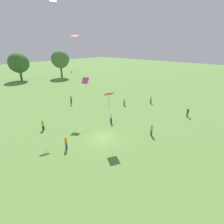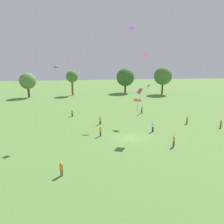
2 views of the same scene
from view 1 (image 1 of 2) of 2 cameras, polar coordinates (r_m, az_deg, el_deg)
ground_plane at (r=26.43m, az=-2.96°, el=-8.60°), size 240.00×240.00×0.00m
tree_2 at (r=76.01m, az=-28.19°, el=13.97°), size 7.48×7.48×10.26m
tree_3 at (r=76.75m, az=-16.56°, el=16.19°), size 7.16×7.16×10.88m
person_1 at (r=27.49m, az=12.77°, el=-5.64°), size 0.49×0.49×1.88m
person_2 at (r=30.69m, az=-21.67°, el=-3.91°), size 0.52×0.52×1.74m
person_4 at (r=30.92m, az=-0.31°, el=-1.94°), size 0.40×0.40×1.88m
person_7 at (r=40.05m, az=4.02°, el=3.36°), size 0.60×0.60×1.67m
person_8 at (r=24.36m, az=-14.80°, el=-9.63°), size 0.44×0.44×1.85m
person_9 at (r=42.32m, az=12.58°, el=3.90°), size 0.47×0.47×1.65m
person_10 at (r=43.02m, az=-13.24°, el=4.20°), size 0.46×0.46×1.74m
person_11 at (r=36.52m, az=23.45°, el=-0.17°), size 0.51×0.51×1.73m
kite_2 at (r=31.50m, az=-8.70°, el=9.84°), size 1.09×1.39×7.67m
kite_3 at (r=37.69m, az=-18.69°, el=30.09°), size 1.37×1.23×20.70m
kite_4 at (r=44.72m, az=-13.09°, el=12.29°), size 0.85×0.77×7.08m
kite_5 at (r=36.94m, az=-11.98°, el=22.54°), size 1.73×1.74×14.76m
kite_7 at (r=24.04m, az=-1.02°, el=5.57°), size 1.68×1.61×7.10m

